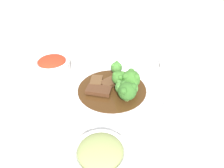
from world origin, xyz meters
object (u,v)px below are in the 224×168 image
object	(u,v)px
broccoli_floret_5	(132,88)
side_bowl_kimchi	(52,64)
beef_strip_0	(96,81)
broccoli_floret_0	(131,79)
sauce_dish	(170,66)
beef_strip_3	(110,82)
beef_strip_2	(99,90)
broccoli_floret_3	(116,67)
beef_strip_1	(128,78)
broccoli_floret_2	(119,78)
broccoli_floret_4	(121,87)
broccoli_floret_1	(127,91)
main_plate	(112,91)
serving_spoon	(135,73)
side_bowl_appetizer	(101,156)

from	to	relation	value
broccoli_floret_5	side_bowl_kimchi	xyz separation A→B (m)	(0.17, -0.24, -0.02)
beef_strip_0	broccoli_floret_0	bearing A→B (deg)	140.49
side_bowl_kimchi	sauce_dish	size ratio (longest dim) A/B	1.69
beef_strip_3	broccoli_floret_5	size ratio (longest dim) A/B	1.46
broccoli_floret_5	broccoli_floret_0	bearing A→B (deg)	-111.37
sauce_dish	beef_strip_2	bearing A→B (deg)	8.54
beef_strip_3	broccoli_floret_5	xyz separation A→B (m)	(-0.03, 0.07, 0.02)
broccoli_floret_3	broccoli_floret_5	world-z (taller)	broccoli_floret_3
beef_strip_2	broccoli_floret_0	xyz separation A→B (m)	(-0.09, 0.02, 0.03)
beef_strip_1	broccoli_floret_2	world-z (taller)	broccoli_floret_2
broccoli_floret_4	broccoli_floret_1	bearing A→B (deg)	102.07
main_plate	serving_spoon	distance (m)	0.10
beef_strip_1	broccoli_floret_0	world-z (taller)	broccoli_floret_0
main_plate	broccoli_floret_1	bearing A→B (deg)	104.92
beef_strip_1	broccoli_floret_5	world-z (taller)	broccoli_floret_5
beef_strip_1	broccoli_floret_3	bearing A→B (deg)	-65.33
beef_strip_0	broccoli_floret_1	bearing A→B (deg)	114.79
beef_strip_3	broccoli_floret_1	world-z (taller)	broccoli_floret_1
broccoli_floret_4	side_bowl_appetizer	world-z (taller)	same
broccoli_floret_2	serving_spoon	distance (m)	0.08
beef_strip_0	broccoli_floret_1	distance (m)	0.12
beef_strip_0	sauce_dish	size ratio (longest dim) A/B	0.85
beef_strip_2	sauce_dish	world-z (taller)	beef_strip_2
beef_strip_2	serving_spoon	size ratio (longest dim) A/B	0.40
broccoli_floret_5	serving_spoon	xyz separation A→B (m)	(-0.05, -0.08, -0.02)
beef_strip_3	broccoli_floret_1	bearing A→B (deg)	99.43
broccoli_floret_2	broccoli_floret_5	size ratio (longest dim) A/B	1.27
beef_strip_3	serving_spoon	xyz separation A→B (m)	(-0.09, -0.01, 0.00)
beef_strip_0	side_bowl_appetizer	distance (m)	0.26
beef_strip_2	side_bowl_kimchi	bearing A→B (deg)	-65.34
broccoli_floret_4	beef_strip_2	bearing A→B (deg)	-36.60
beef_strip_2	beef_strip_3	world-z (taller)	same
broccoli_floret_3	side_bowl_kimchi	distance (m)	0.22
beef_strip_3	broccoli_floret_2	distance (m)	0.04
beef_strip_3	broccoli_floret_4	bearing A→B (deg)	98.33
broccoli_floret_0	broccoli_floret_2	size ratio (longest dim) A/B	1.17
beef_strip_3	sauce_dish	distance (m)	0.24
broccoli_floret_2	broccoli_floret_5	world-z (taller)	broccoli_floret_2
beef_strip_3	side_bowl_appetizer	xyz separation A→B (m)	(0.12, 0.23, 0.01)
broccoli_floret_4	side_bowl_appetizer	xyz separation A→B (m)	(0.13, 0.17, -0.02)
beef_strip_3	beef_strip_0	bearing A→B (deg)	-32.27
serving_spoon	side_bowl_kimchi	xyz separation A→B (m)	(0.22, -0.16, -0.00)
main_plate	beef_strip_0	xyz separation A→B (m)	(0.03, -0.04, 0.02)
beef_strip_0	broccoli_floret_4	xyz separation A→B (m)	(-0.04, 0.08, 0.02)
side_bowl_appetizer	beef_strip_0	bearing A→B (deg)	-109.20
broccoli_floret_0	broccoli_floret_3	xyz separation A→B (m)	(0.01, -0.08, -0.01)
sauce_dish	serving_spoon	bearing A→B (deg)	4.80
beef_strip_1	broccoli_floret_4	bearing A→B (deg)	47.75
beef_strip_3	broccoli_floret_5	distance (m)	0.08
main_plate	broccoli_floret_3	xyz separation A→B (m)	(-0.04, -0.06, 0.03)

